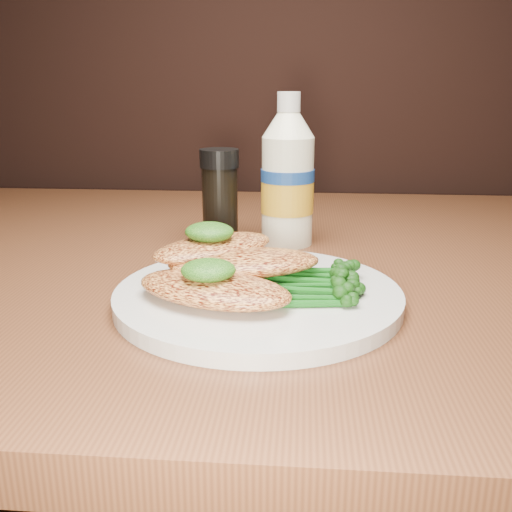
# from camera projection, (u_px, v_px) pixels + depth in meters

# --- Properties ---
(dining_table) EXTENTS (1.20, 0.80, 0.75)m
(dining_table) POSITION_uv_depth(u_px,v_px,m) (249.00, 508.00, 0.80)
(dining_table) COLOR #4E2A17
(dining_table) RESTS_ON floor
(plate) EXTENTS (0.27, 0.27, 0.01)m
(plate) POSITION_uv_depth(u_px,v_px,m) (258.00, 296.00, 0.53)
(plate) COLOR silver
(plate) RESTS_ON dining_table
(chicken_front) EXTENTS (0.16, 0.12, 0.02)m
(chicken_front) POSITION_uv_depth(u_px,v_px,m) (214.00, 289.00, 0.50)
(chicken_front) COLOR #FAA44F
(chicken_front) RESTS_ON plate
(chicken_mid) EXTENTS (0.16, 0.10, 0.02)m
(chicken_mid) POSITION_uv_depth(u_px,v_px,m) (244.00, 262.00, 0.54)
(chicken_mid) COLOR #FAA44F
(chicken_mid) RESTS_ON plate
(chicken_back) EXTENTS (0.14, 0.14, 0.02)m
(chicken_back) POSITION_uv_depth(u_px,v_px,m) (214.00, 247.00, 0.56)
(chicken_back) COLOR #FAA44F
(chicken_back) RESTS_ON plate
(pesto_front) EXTENTS (0.05, 0.05, 0.02)m
(pesto_front) POSITION_uv_depth(u_px,v_px,m) (208.00, 270.00, 0.49)
(pesto_front) COLOR #073209
(pesto_front) RESTS_ON chicken_front
(pesto_back) EXTENTS (0.06, 0.05, 0.02)m
(pesto_back) POSITION_uv_depth(u_px,v_px,m) (209.00, 232.00, 0.56)
(pesto_back) COLOR #073209
(pesto_back) RESTS_ON chicken_back
(broccolini_bundle) EXTENTS (0.15, 0.13, 0.02)m
(broccolini_bundle) POSITION_uv_depth(u_px,v_px,m) (299.00, 279.00, 0.53)
(broccolini_bundle) COLOR #135815
(broccolini_bundle) RESTS_ON plate
(mayo_bottle) EXTENTS (0.07, 0.07, 0.19)m
(mayo_bottle) POSITION_uv_depth(u_px,v_px,m) (288.00, 170.00, 0.70)
(mayo_bottle) COLOR white
(mayo_bottle) RESTS_ON dining_table
(pepper_grinder) EXTENTS (0.06, 0.06, 0.12)m
(pepper_grinder) POSITION_uv_depth(u_px,v_px,m) (220.00, 197.00, 0.72)
(pepper_grinder) COLOR black
(pepper_grinder) RESTS_ON dining_table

